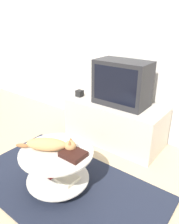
{
  "coord_description": "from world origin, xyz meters",
  "views": [
    {
      "loc": [
        1.27,
        -1.21,
        1.59
      ],
      "look_at": [
        -0.08,
        0.52,
        0.63
      ],
      "focal_mm": 35.0,
      "sensor_mm": 36.0,
      "label": 1
    }
  ],
  "objects_px": {
    "speaker": "(80,93)",
    "tv": "(122,83)",
    "dvd_box": "(73,154)",
    "cat": "(50,145)"
  },
  "relations": [
    {
      "from": "speaker",
      "to": "dvd_box",
      "type": "height_order",
      "value": "speaker"
    },
    {
      "from": "dvd_box",
      "to": "cat",
      "type": "height_order",
      "value": "cat"
    },
    {
      "from": "tv",
      "to": "cat",
      "type": "distance_m",
      "value": 1.21
    },
    {
      "from": "speaker",
      "to": "dvd_box",
      "type": "xyz_separation_m",
      "value": [
        0.77,
        -1.0,
        -0.15
      ]
    },
    {
      "from": "tv",
      "to": "speaker",
      "type": "distance_m",
      "value": 0.66
    },
    {
      "from": "dvd_box",
      "to": "cat",
      "type": "xyz_separation_m",
      "value": [
        -0.24,
        -0.06,
        0.04
      ]
    },
    {
      "from": "dvd_box",
      "to": "cat",
      "type": "relative_size",
      "value": 0.41
    },
    {
      "from": "speaker",
      "to": "tv",
      "type": "bearing_deg",
      "value": 9.01
    },
    {
      "from": "tv",
      "to": "speaker",
      "type": "xyz_separation_m",
      "value": [
        -0.61,
        -0.1,
        -0.23
      ]
    },
    {
      "from": "tv",
      "to": "dvd_box",
      "type": "xyz_separation_m",
      "value": [
        0.16,
        -1.1,
        -0.39
      ]
    }
  ]
}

